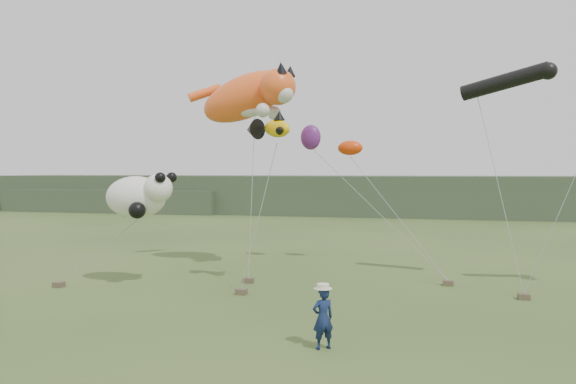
# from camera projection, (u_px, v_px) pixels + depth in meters

# --- Properties ---
(ground) EXTENTS (120.00, 120.00, 0.00)m
(ground) POSITION_uv_depth(u_px,v_px,m) (286.00, 333.00, 15.69)
(ground) COLOR #385123
(ground) RESTS_ON ground
(headland) EXTENTS (90.00, 13.00, 4.00)m
(headland) POSITION_uv_depth(u_px,v_px,m) (361.00, 195.00, 59.70)
(headland) COLOR #2D3D28
(headland) RESTS_ON ground
(festival_attendant) EXTENTS (0.69, 0.64, 1.58)m
(festival_attendant) POSITION_uv_depth(u_px,v_px,m) (323.00, 318.00, 14.27)
(festival_attendant) COLOR #122046
(festival_attendant) RESTS_ON ground
(sandbag_anchors) EXTENTS (17.68, 4.32, 0.21)m
(sandbag_anchors) POSITION_uv_depth(u_px,v_px,m) (301.00, 287.00, 21.43)
(sandbag_anchors) COLOR brown
(sandbag_anchors) RESTS_ON ground
(cat_kite) EXTENTS (5.68, 3.03, 3.31)m
(cat_kite) POSITION_uv_depth(u_px,v_px,m) (252.00, 95.00, 25.48)
(cat_kite) COLOR #FB5B1F
(cat_kite) RESTS_ON ground
(fish_kite) EXTENTS (2.26, 1.47, 1.08)m
(fish_kite) POSITION_uv_depth(u_px,v_px,m) (268.00, 128.00, 21.52)
(fish_kite) COLOR #EEB308
(fish_kite) RESTS_ON ground
(tube_kites) EXTENTS (8.32, 3.08, 1.54)m
(tube_kites) POSITION_uv_depth(u_px,v_px,m) (574.00, 71.00, 20.84)
(tube_kites) COLOR black
(tube_kites) RESTS_ON ground
(panda_kite) EXTENTS (2.94, 1.90, 1.83)m
(panda_kite) POSITION_uv_depth(u_px,v_px,m) (139.00, 196.00, 22.12)
(panda_kite) COLOR white
(panda_kite) RESTS_ON ground
(misc_kites) EXTENTS (2.97, 1.13, 1.47)m
(misc_kites) POSITION_uv_depth(u_px,v_px,m) (328.00, 142.00, 27.21)
(misc_kites) COLOR red
(misc_kites) RESTS_ON ground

